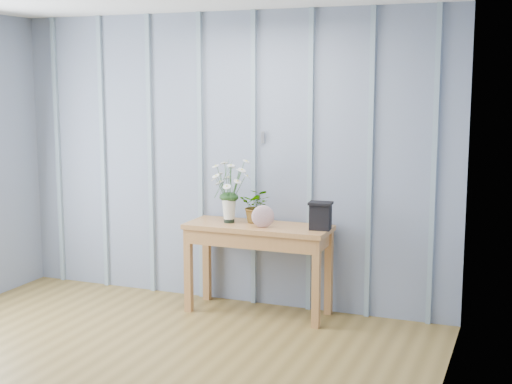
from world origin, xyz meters
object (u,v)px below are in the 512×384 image
at_px(felt_disc_vessel, 263,216).
at_px(carved_box, 320,216).
at_px(sideboard, 258,238).
at_px(daisy_vase, 229,181).

bearing_deg(felt_disc_vessel, carved_box, -10.35).
height_order(sideboard, daisy_vase, daisy_vase).
xyz_separation_m(sideboard, daisy_vase, (-0.26, 0.00, 0.46)).
distance_m(daisy_vase, felt_disc_vessel, 0.44).
bearing_deg(daisy_vase, sideboard, -0.30).
bearing_deg(carved_box, daisy_vase, 179.80).
distance_m(sideboard, felt_disc_vessel, 0.24).
xyz_separation_m(sideboard, carved_box, (0.53, -0.00, 0.23)).
bearing_deg(sideboard, carved_box, -0.15).
xyz_separation_m(sideboard, felt_disc_vessel, (0.08, -0.10, 0.21)).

